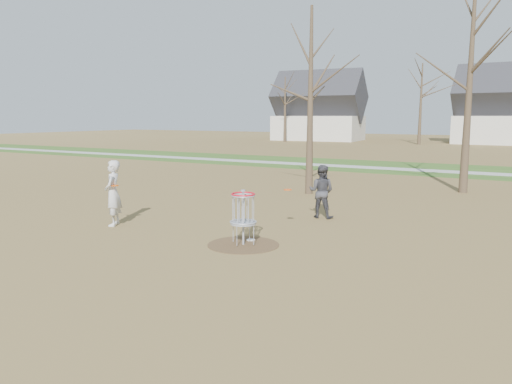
# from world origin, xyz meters

# --- Properties ---
(ground) EXTENTS (160.00, 160.00, 0.00)m
(ground) POSITION_xyz_m (0.00, 0.00, 0.00)
(ground) COLOR brown
(ground) RESTS_ON ground
(green_band) EXTENTS (160.00, 8.00, 0.01)m
(green_band) POSITION_xyz_m (0.00, 21.00, 0.01)
(green_band) COLOR #2D5119
(green_band) RESTS_ON ground
(footpath) EXTENTS (160.00, 1.50, 0.01)m
(footpath) POSITION_xyz_m (0.00, 20.00, 0.01)
(footpath) COLOR #9E9E99
(footpath) RESTS_ON green_band
(dirt_circle) EXTENTS (1.80, 1.80, 0.01)m
(dirt_circle) POSITION_xyz_m (0.00, 0.00, 0.01)
(dirt_circle) COLOR #47331E
(dirt_circle) RESTS_ON ground
(player_standing) EXTENTS (0.75, 0.83, 1.92)m
(player_standing) POSITION_xyz_m (-4.46, 0.02, 0.96)
(player_standing) COLOR silver
(player_standing) RESTS_ON ground
(player_throwing) EXTENTS (0.87, 0.71, 1.68)m
(player_throwing) POSITION_xyz_m (0.36, 4.12, 0.84)
(player_throwing) COLOR #38383D
(player_throwing) RESTS_ON ground
(disc_grounded) EXTENTS (0.22, 0.22, 0.02)m
(disc_grounded) POSITION_xyz_m (-0.06, 0.47, 0.02)
(disc_grounded) COLOR silver
(disc_grounded) RESTS_ON dirt_circle
(discs_in_play) EXTENTS (4.70, 2.33, 0.08)m
(discs_in_play) POSITION_xyz_m (-1.91, 1.01, 1.18)
(discs_in_play) COLOR #FF510D
(discs_in_play) RESTS_ON ground
(disc_golf_basket) EXTENTS (0.64, 0.64, 1.35)m
(disc_golf_basket) POSITION_xyz_m (0.00, 0.00, 0.91)
(disc_golf_basket) COLOR #9EA3AD
(disc_golf_basket) RESTS_ON ground
(bare_trees) EXTENTS (52.62, 44.98, 9.00)m
(bare_trees) POSITION_xyz_m (1.78, 35.79, 5.35)
(bare_trees) COLOR #382B1E
(bare_trees) RESTS_ON ground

